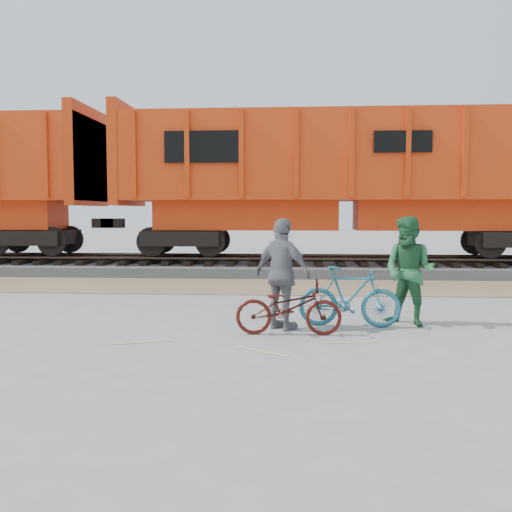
% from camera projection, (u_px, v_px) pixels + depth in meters
% --- Properties ---
extents(ground, '(120.00, 120.00, 0.00)m').
position_uv_depth(ground, '(216.00, 332.00, 8.96)').
color(ground, '#9E9E99').
rests_on(ground, ground).
extents(gravel_strip, '(120.00, 3.00, 0.02)m').
position_uv_depth(gravel_strip, '(246.00, 286.00, 14.43)').
color(gravel_strip, '#9A865F').
rests_on(gravel_strip, ground).
extents(ballast_bed, '(120.00, 4.00, 0.30)m').
position_uv_depth(ballast_bed, '(255.00, 268.00, 17.90)').
color(ballast_bed, slate).
rests_on(ballast_bed, ground).
extents(track, '(120.00, 2.60, 0.24)m').
position_uv_depth(track, '(255.00, 257.00, 17.87)').
color(track, black).
rests_on(track, ballast_bed).
extents(hopper_car_center, '(14.00, 3.13, 4.65)m').
position_uv_depth(hopper_car_center, '(346.00, 176.00, 17.49)').
color(hopper_car_center, black).
rests_on(hopper_car_center, track).
extents(bicycle_teal, '(1.70, 0.63, 1.00)m').
position_uv_depth(bicycle_teal, '(349.00, 297.00, 9.35)').
color(bicycle_teal, '#1E647B').
rests_on(bicycle_teal, ground).
extents(bicycle_maroon, '(1.63, 0.58, 0.85)m').
position_uv_depth(bicycle_maroon, '(288.00, 307.00, 8.74)').
color(bicycle_maroon, '#45120C').
rests_on(bicycle_maroon, ground).
extents(person_man, '(1.12, 1.07, 1.82)m').
position_uv_depth(person_man, '(409.00, 271.00, 9.45)').
color(person_man, '#286538').
rests_on(person_man, ground).
extents(person_woman, '(1.11, 0.98, 1.80)m').
position_uv_depth(person_woman, '(283.00, 274.00, 9.11)').
color(person_woman, slate).
rests_on(person_woman, ground).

